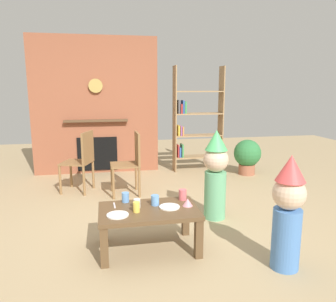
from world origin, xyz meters
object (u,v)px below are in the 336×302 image
(child_with_cone_hat, at_px, (288,210))
(paper_cup_far_right, at_px, (125,197))
(paper_cup_center, at_px, (136,207))
(birthday_cake_slice, at_px, (188,202))
(paper_cup_near_left, at_px, (137,203))
(dining_chair_left, at_px, (82,158))
(paper_cup_near_right, at_px, (155,200))
(bookshelf, at_px, (194,123))
(child_in_pink, at_px, (216,172))
(dining_chair_middle, at_px, (131,160))
(paper_cup_far_left, at_px, (183,195))
(paper_plate_front, at_px, (170,207))
(coffee_table, at_px, (149,216))
(potted_plant_tall, at_px, (247,155))
(paper_plate_rear, at_px, (118,215))

(child_with_cone_hat, bearing_deg, paper_cup_far_right, -4.53)
(paper_cup_center, xyz_separation_m, birthday_cake_slice, (0.50, 0.07, -0.01))
(paper_cup_near_left, relative_size, dining_chair_left, 0.10)
(birthday_cake_slice, bearing_deg, paper_cup_near_right, 165.49)
(bookshelf, xyz_separation_m, birthday_cake_slice, (-0.86, -2.91, -0.44))
(bookshelf, height_order, child_with_cone_hat, bookshelf)
(child_in_pink, height_order, dining_chair_middle, child_in_pink)
(paper_cup_far_left, bearing_deg, paper_plate_front, -132.38)
(paper_cup_far_right, bearing_deg, dining_chair_middle, 83.01)
(paper_cup_far_left, distance_m, dining_chair_middle, 1.57)
(paper_cup_near_right, distance_m, child_with_cone_hat, 1.21)
(paper_cup_near_right, relative_size, paper_cup_far_right, 1.02)
(coffee_table, xyz_separation_m, paper_cup_near_left, (-0.10, 0.05, 0.11))
(child_in_pink, xyz_separation_m, potted_plant_tall, (1.21, 1.80, -0.21))
(paper_plate_rear, bearing_deg, birthday_cake_slice, 10.19)
(paper_cup_near_left, bearing_deg, paper_cup_near_right, 11.95)
(paper_cup_far_left, xyz_separation_m, paper_plate_rear, (-0.67, -0.30, -0.05))
(child_in_pink, bearing_deg, paper_cup_near_right, -1.77)
(potted_plant_tall, bearing_deg, paper_plate_front, -127.85)
(dining_chair_left, xyz_separation_m, dining_chair_middle, (0.70, -0.25, 0.00))
(paper_cup_center, relative_size, paper_plate_rear, 0.49)
(paper_cup_near_right, bearing_deg, coffee_table, -129.80)
(coffee_table, height_order, dining_chair_middle, dining_chair_middle)
(child_in_pink, bearing_deg, coffee_table, -0.00)
(paper_cup_far_right, distance_m, birthday_cake_slice, 0.62)
(child_with_cone_hat, xyz_separation_m, potted_plant_tall, (0.98, 2.98, -0.18))
(paper_cup_near_right, height_order, paper_plate_front, paper_cup_near_right)
(paper_cup_near_left, height_order, paper_cup_near_right, paper_cup_near_right)
(paper_cup_near_left, distance_m, paper_cup_near_right, 0.18)
(child_with_cone_hat, xyz_separation_m, dining_chair_left, (-1.82, 2.51, -0.02))
(paper_cup_far_right, bearing_deg, paper_cup_near_left, -62.26)
(coffee_table, xyz_separation_m, child_in_pink, (0.87, 0.62, 0.22))
(birthday_cake_slice, distance_m, dining_chair_left, 2.23)
(paper_cup_near_right, relative_size, child_in_pink, 0.09)
(birthday_cake_slice, height_order, dining_chair_left, dining_chair_left)
(paper_cup_center, distance_m, paper_cup_far_left, 0.55)
(child_in_pink, bearing_deg, birthday_cake_slice, 15.72)
(child_in_pink, distance_m, dining_chair_left, 2.07)
(paper_cup_far_left, height_order, child_with_cone_hat, child_with_cone_hat)
(coffee_table, height_order, paper_cup_far_right, paper_cup_far_right)
(bookshelf, distance_m, child_with_cone_hat, 3.50)
(paper_plate_front, distance_m, paper_plate_rear, 0.51)
(paper_plate_rear, height_order, dining_chair_left, dining_chair_left)
(paper_cup_far_right, xyz_separation_m, birthday_cake_slice, (0.58, -0.23, -0.01))
(bookshelf, height_order, paper_plate_front, bookshelf)
(child_in_pink, bearing_deg, paper_cup_near_left, -5.24)
(coffee_table, height_order, child_with_cone_hat, child_with_cone_hat)
(paper_cup_near_right, relative_size, paper_plate_rear, 0.51)
(paper_cup_far_right, bearing_deg, paper_cup_far_left, -4.53)
(birthday_cake_slice, distance_m, child_in_pink, 0.79)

